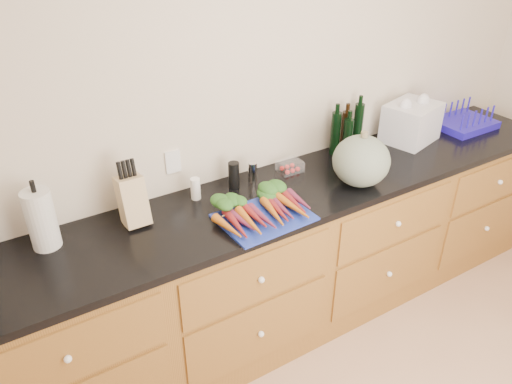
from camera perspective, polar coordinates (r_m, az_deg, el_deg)
wall_back at (r=2.79m, az=1.46°, el=9.96°), size 4.10×0.05×2.60m
cabinets at (r=2.97m, az=4.72°, el=-7.55°), size 3.60×0.64×0.90m
countertop at (r=2.71m, az=5.08°, el=0.31°), size 3.64×0.62×0.04m
cutting_board at (r=2.42m, az=0.94°, el=-2.88°), size 0.45×0.34×0.01m
carrots at (r=2.44m, az=0.39°, el=-1.77°), size 0.45×0.33×0.06m
squash at (r=2.71m, az=11.93°, el=3.50°), size 0.31×0.31×0.28m
paper_towel at (r=2.36m, az=-23.32°, el=-2.91°), size 0.12×0.12×0.28m
knife_block at (r=2.41m, az=-13.93°, el=-0.95°), size 0.12×0.12×0.24m
grinder_salt at (r=2.57m, az=-6.93°, el=0.38°), size 0.05×0.05×0.12m
grinder_pepper at (r=2.65m, az=-2.55°, el=1.94°), size 0.06×0.06×0.15m
canister_chrome at (r=2.71m, az=-0.40°, el=2.28°), size 0.05×0.05×0.12m
tomato_box at (r=2.83m, az=3.90°, el=2.93°), size 0.13×0.11×0.06m
bottles at (r=3.07m, az=10.34°, el=6.81°), size 0.23×0.12×0.28m
grocery_bag at (r=3.32m, az=17.32°, el=7.60°), size 0.39×0.34×0.24m
dish_rack at (r=3.68m, az=22.64°, el=7.45°), size 0.38×0.31×0.15m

